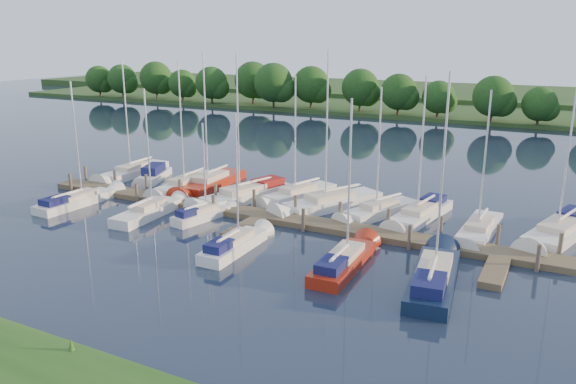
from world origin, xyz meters
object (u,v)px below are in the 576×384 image
at_px(sailboat_n_0, 133,173).
at_px(motorboat, 153,176).
at_px(sailboat_n_5, 297,196).
at_px(sailboat_s_2, 202,215).
at_px(dock, 261,218).

bearing_deg(sailboat_n_0, motorboat, 170.51).
relative_size(sailboat_n_5, sailboat_s_2, 1.40).
distance_m(motorboat, sailboat_n_5, 14.33).
height_order(dock, sailboat_n_5, sailboat_n_5).
bearing_deg(sailboat_s_2, sailboat_n_0, 162.15).
relative_size(motorboat, sailboat_n_5, 0.57).
bearing_deg(dock, sailboat_n_5, 91.83).
distance_m(dock, sailboat_n_5, 6.18).
height_order(dock, sailboat_n_0, sailboat_n_0).
distance_m(sailboat_n_5, sailboat_s_2, 8.59).
height_order(motorboat, sailboat_n_5, sailboat_n_5).
xyz_separation_m(sailboat_n_5, sailboat_s_2, (-3.69, -7.75, 0.04)).
height_order(dock, sailboat_s_2, sailboat_s_2).
bearing_deg(sailboat_n_5, dock, 109.78).
xyz_separation_m(motorboat, sailboat_n_5, (14.32, 0.53, -0.08)).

